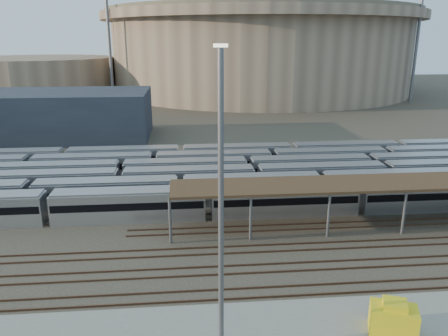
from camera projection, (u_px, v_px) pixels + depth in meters
ground at (247, 245)px, 46.12m from camera, size 420.00×420.00×0.00m
subway_trains at (225, 176)px, 63.20m from camera, size 126.63×23.90×3.60m
inspection_shed at (431, 183)px, 50.43m from camera, size 60.30×6.00×5.30m
empty_tracks at (254, 269)px, 41.32m from camera, size 170.00×9.62×0.18m
stadium at (259, 49)px, 177.09m from camera, size 124.00×124.00×32.50m
secondary_arena at (39, 77)px, 162.80m from camera, size 56.00×56.00×14.00m
service_building at (50, 115)px, 94.05m from camera, size 42.00×20.00×10.00m
floodlight_0 at (109, 39)px, 142.44m from camera, size 4.00×1.00×38.40m
floodlight_2 at (417, 39)px, 141.70m from camera, size 4.00×1.00×38.40m
floodlight_3 at (173, 38)px, 191.88m from camera, size 4.00×1.00×38.40m
yard_light_pole at (221, 211)px, 27.53m from camera, size 0.81×0.36×20.57m
yellow_equipment at (393, 320)px, 32.00m from camera, size 3.83×3.11×2.07m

